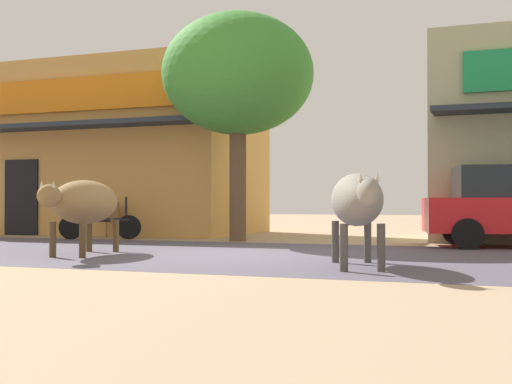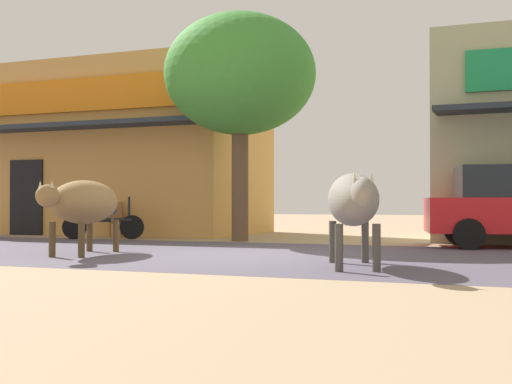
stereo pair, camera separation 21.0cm
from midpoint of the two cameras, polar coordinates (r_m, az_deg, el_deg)
The scene contains 8 objects.
ground at distance 12.07m, azimuth -2.12°, elevation -5.18°, with size 80.00×80.00×0.00m, color tan.
asphalt_road at distance 12.07m, azimuth -2.12°, elevation -5.17°, with size 72.00×6.60×0.00m, color #544D5C.
storefront_left_cafe at distance 21.30m, azimuth -12.71°, elevation 3.31°, with size 8.99×5.34×4.90m.
roadside_tree at distance 16.37m, azimuth -1.89°, elevation 9.67°, with size 3.57×3.57×5.36m.
parked_motorcycle at distance 17.30m, azimuth -13.06°, elevation -2.32°, with size 1.87×0.87×1.05m.
cow_near_brown at distance 12.24m, azimuth -14.51°, elevation -0.86°, with size 1.07×2.70×1.29m.
cow_far_dark at distance 9.65m, azimuth 7.77°, elevation -0.71°, with size 1.32×2.65×1.31m.
cafe_chair_near_tree at distance 18.27m, azimuth -12.00°, elevation -2.09°, with size 0.46×0.46×0.92m.
Camera 1 is at (4.53, -11.15, 0.90)m, focal length 48.19 mm.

